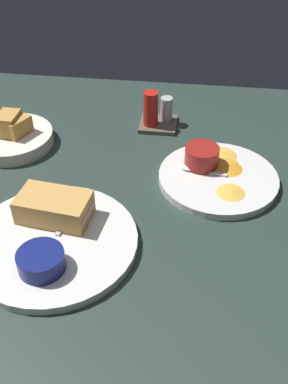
# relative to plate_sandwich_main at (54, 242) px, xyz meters

# --- Properties ---
(ground_plane) EXTENTS (1.10, 1.10, 0.03)m
(ground_plane) POSITION_rel_plate_sandwich_main_xyz_m (0.01, 0.13, -0.02)
(ground_plane) COLOR #283833
(plate_sandwich_main) EXTENTS (0.30, 0.30, 0.02)m
(plate_sandwich_main) POSITION_rel_plate_sandwich_main_xyz_m (0.00, 0.00, 0.00)
(plate_sandwich_main) COLOR silver
(plate_sandwich_main) RESTS_ON ground_plane
(sandwich_half_near) EXTENTS (0.14, 0.09, 0.05)m
(sandwich_half_near) POSITION_rel_plate_sandwich_main_xyz_m (-0.01, 0.06, 0.03)
(sandwich_half_near) COLOR tan
(sandwich_half_near) RESTS_ON plate_sandwich_main
(ramekin_dark_sauce) EXTENTS (0.08, 0.08, 0.03)m
(ramekin_dark_sauce) POSITION_rel_plate_sandwich_main_xyz_m (0.00, -0.07, 0.03)
(ramekin_dark_sauce) COLOR navy
(ramekin_dark_sauce) RESTS_ON plate_sandwich_main
(spoon_by_dark_ramekin) EXTENTS (0.02, 0.10, 0.01)m
(spoon_by_dark_ramekin) POSITION_rel_plate_sandwich_main_xyz_m (0.01, -0.01, 0.01)
(spoon_by_dark_ramekin) COLOR silver
(spoon_by_dark_ramekin) RESTS_ON plate_sandwich_main
(plate_chips_companion) EXTENTS (0.25, 0.25, 0.02)m
(plate_chips_companion) POSITION_rel_plate_sandwich_main_xyz_m (0.29, 0.23, 0.00)
(plate_chips_companion) COLOR silver
(plate_chips_companion) RESTS_ON ground_plane
(ramekin_light_gravy) EXTENTS (0.07, 0.07, 0.04)m
(ramekin_light_gravy) POSITION_rel_plate_sandwich_main_xyz_m (0.25, 0.26, 0.03)
(ramekin_light_gravy) COLOR maroon
(ramekin_light_gravy) RESTS_ON plate_chips_companion
(spoon_by_gravy_ramekin) EXTENTS (0.10, 0.03, 0.01)m
(spoon_by_gravy_ramekin) POSITION_rel_plate_sandwich_main_xyz_m (0.24, 0.24, 0.01)
(spoon_by_gravy_ramekin) COLOR silver
(spoon_by_gravy_ramekin) RESTS_ON plate_chips_companion
(plantain_chip_scatter) EXTENTS (0.11, 0.21, 0.01)m
(plantain_chip_scatter) POSITION_rel_plate_sandwich_main_xyz_m (0.30, 0.25, 0.01)
(plantain_chip_scatter) COLOR orange
(plantain_chip_scatter) RESTS_ON plate_chips_companion
(bread_basket_rear) EXTENTS (0.19, 0.19, 0.08)m
(bread_basket_rear) POSITION_rel_plate_sandwich_main_xyz_m (-0.19, 0.31, 0.01)
(bread_basket_rear) COLOR silver
(bread_basket_rear) RESTS_ON ground_plane
(condiment_caddy) EXTENTS (0.09, 0.09, 0.10)m
(condiment_caddy) POSITION_rel_plate_sandwich_main_xyz_m (0.14, 0.43, 0.03)
(condiment_caddy) COLOR brown
(condiment_caddy) RESTS_ON ground_plane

